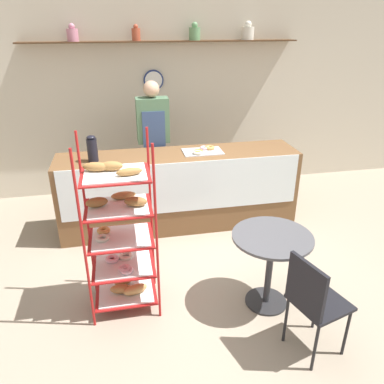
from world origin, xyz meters
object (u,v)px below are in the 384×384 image
Objects in this scene: cafe_chair at (313,298)px; person_worker at (154,143)px; cafe_table at (271,253)px; pastry_rack at (120,234)px; coffee_carafe at (92,149)px; donut_tray_counter at (203,151)px.

person_worker is at bearing 1.75° from cafe_chair.
cafe_chair reaches higher than cafe_table.
cafe_chair is at bearing -72.01° from person_worker.
pastry_rack is 0.92× the size of person_worker.
donut_tray_counter is (1.29, 0.08, -0.13)m from coffee_carafe.
cafe_chair is at bearing -81.75° from cafe_table.
coffee_carafe is 0.64× the size of donut_tray_counter.
person_worker is at bearing 110.60° from cafe_table.
donut_tray_counter is (1.04, 1.38, 0.24)m from pastry_rack.
cafe_table is (0.79, -2.11, -0.41)m from person_worker.
cafe_table is at bearing -45.45° from coffee_carafe.
cafe_table is at bearing -81.41° from donut_tray_counter.
cafe_table is 0.83× the size of cafe_chair.
donut_tray_counter is (0.55, -0.48, 0.02)m from person_worker.
pastry_rack is 1.84× the size of cafe_chair.
pastry_rack is 1.94m from person_worker.
coffee_carafe is at bearing 134.55° from cafe_table.
donut_tray_counter is at bearing 3.46° from coffee_carafe.
person_worker is 0.94m from coffee_carafe.
person_worker is at bearing 36.83° from coffee_carafe.
pastry_rack is 1.75m from donut_tray_counter.
donut_tray_counter reaches higher than cafe_table.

